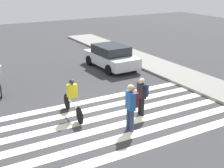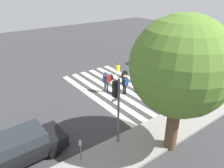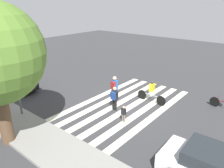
# 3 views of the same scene
# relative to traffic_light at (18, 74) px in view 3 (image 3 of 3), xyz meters

# --- Properties ---
(ground_plane) EXTENTS (60.00, 60.00, 0.00)m
(ground_plane) POSITION_rel_traffic_light_xyz_m (-4.18, -5.31, -2.74)
(ground_plane) COLOR #38383A
(sidewalk_curb) EXTENTS (36.00, 2.50, 0.14)m
(sidewalk_curb) POSITION_rel_traffic_light_xyz_m (-4.18, 0.94, -2.67)
(sidewalk_curb) COLOR gray
(sidewalk_curb) RESTS_ON ground_plane
(crosswalk_stripes) EXTENTS (5.23, 10.00, 0.01)m
(crosswalk_stripes) POSITION_rel_traffic_light_xyz_m (-4.18, -5.31, -2.73)
(crosswalk_stripes) COLOR #F2EDCC
(crosswalk_stripes) RESTS_ON ground_plane
(traffic_light) EXTENTS (0.60, 0.50, 3.91)m
(traffic_light) POSITION_rel_traffic_light_xyz_m (0.00, 0.00, 0.00)
(traffic_light) COLOR #515456
(traffic_light) RESTS_ON ground_plane
(parking_meter) EXTENTS (0.15, 0.15, 1.34)m
(parking_meter) POSITION_rel_traffic_light_xyz_m (2.29, 0.10, -1.74)
(parking_meter) COLOR #515456
(parking_meter) RESTS_ON ground_plane
(pedestrian_adult_tall_backpack) EXTENTS (0.55, 0.49, 1.86)m
(pedestrian_adult_tall_backpack) POSITION_rel_traffic_light_xyz_m (-3.15, -5.35, -1.65)
(pedestrian_adult_tall_backpack) COLOR navy
(pedestrian_adult_tall_backpack) RESTS_ON ground_plane
(pedestrian_adult_blue_shirt) EXTENTS (0.32, 0.22, 1.06)m
(pedestrian_adult_blue_shirt) POSITION_rel_traffic_light_xyz_m (-5.48, -3.33, -2.14)
(pedestrian_adult_blue_shirt) COLOR #6B6051
(pedestrian_adult_blue_shirt) RESTS_ON ground_plane
(pedestrian_child_with_backpack) EXTENTS (0.47, 0.40, 1.65)m
(pedestrian_child_with_backpack) POSITION_rel_traffic_light_xyz_m (-4.09, -4.19, -1.77)
(pedestrian_child_with_backpack) COLOR black
(pedestrian_child_with_backpack) RESTS_ON ground_plane
(cyclist_mid_street) EXTENTS (2.32, 0.41, 1.66)m
(cyclist_mid_street) POSITION_rel_traffic_light_xyz_m (-5.38, -6.82, -1.87)
(cyclist_mid_street) COLOR black
(cyclist_mid_street) RESTS_ON ground_plane
(car_parked_silver_sedan) EXTENTS (4.21, 2.12, 1.47)m
(car_parked_silver_sedan) POSITION_rel_traffic_light_xyz_m (-11.04, -1.78, -1.99)
(car_parked_silver_sedan) COLOR silver
(car_parked_silver_sedan) RESTS_ON ground_plane
(car_parked_dark_suv) EXTENTS (4.43, 2.05, 1.52)m
(car_parked_dark_suv) POSITION_rel_traffic_light_xyz_m (4.61, -1.81, -1.97)
(car_parked_dark_suv) COLOR black
(car_parked_dark_suv) RESTS_ON ground_plane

